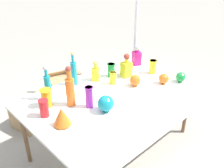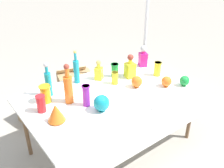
% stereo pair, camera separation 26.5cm
% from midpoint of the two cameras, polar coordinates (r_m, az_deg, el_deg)
% --- Properties ---
extents(ground_plane, '(40.00, 40.00, 0.00)m').
position_cam_midpoint_polar(ground_plane, '(3.16, -2.47, -13.86)').
color(ground_plane, '#A0998C').
extents(display_table, '(1.90, 1.13, 0.76)m').
position_cam_midpoint_polar(display_table, '(2.70, -2.18, -3.31)').
color(display_table, white).
rests_on(display_table, ground).
extents(tall_bottle_0, '(0.06, 0.06, 0.38)m').
position_cam_midpoint_polar(tall_bottle_0, '(2.62, -17.31, -0.38)').
color(tall_bottle_0, teal).
rests_on(tall_bottle_0, display_table).
extents(tall_bottle_1, '(0.09, 0.09, 0.42)m').
position_cam_midpoint_polar(tall_bottle_1, '(2.46, -12.61, -1.36)').
color(tall_bottle_1, orange).
rests_on(tall_bottle_1, display_table).
extents(tall_bottle_2, '(0.07, 0.07, 0.40)m').
position_cam_midpoint_polar(tall_bottle_2, '(2.83, -11.39, 2.60)').
color(tall_bottle_2, teal).
rests_on(tall_bottle_2, display_table).
extents(square_decanter_0, '(0.13, 0.13, 0.28)m').
position_cam_midpoint_polar(square_decanter_0, '(3.29, 3.36, 6.45)').
color(square_decanter_0, '#C61972').
rests_on(square_decanter_0, display_table).
extents(square_decanter_1, '(0.12, 0.12, 0.24)m').
position_cam_midpoint_polar(square_decanter_1, '(2.91, -6.32, 2.56)').
color(square_decanter_1, yellow).
rests_on(square_decanter_1, display_table).
extents(square_decanter_2, '(0.12, 0.12, 0.29)m').
position_cam_midpoint_polar(square_decanter_2, '(2.98, 0.77, 3.77)').
color(square_decanter_2, yellow).
rests_on(square_decanter_2, display_table).
extents(slender_vase_0, '(0.09, 0.09, 0.17)m').
position_cam_midpoint_polar(slender_vase_0, '(3.09, 6.89, 3.97)').
color(slender_vase_0, yellow).
rests_on(slender_vase_0, display_table).
extents(slender_vase_1, '(0.09, 0.09, 0.22)m').
position_cam_midpoint_polar(slender_vase_1, '(2.42, -8.38, -2.92)').
color(slender_vase_1, purple).
rests_on(slender_vase_1, display_table).
extents(slender_vase_2, '(0.12, 0.12, 0.18)m').
position_cam_midpoint_polar(slender_vase_2, '(2.54, -17.69, -3.04)').
color(slender_vase_2, orange).
rests_on(slender_vase_2, display_table).
extents(slender_vase_3, '(0.10, 0.10, 0.17)m').
position_cam_midpoint_polar(slender_vase_3, '(2.99, -2.73, 3.21)').
color(slender_vase_3, '#198C38').
rests_on(slender_vase_3, display_table).
extents(slender_vase_4, '(0.09, 0.09, 0.17)m').
position_cam_midpoint_polar(slender_vase_4, '(2.40, -18.39, -5.26)').
color(slender_vase_4, red).
rests_on(slender_vase_4, display_table).
extents(slender_vase_5, '(0.08, 0.08, 0.15)m').
position_cam_midpoint_polar(slender_vase_5, '(2.83, -2.44, 1.43)').
color(slender_vase_5, yellow).
rests_on(slender_vase_5, display_table).
extents(fluted_vase_0, '(0.16, 0.16, 0.18)m').
position_cam_midpoint_polar(fluted_vase_0, '(2.25, -14.77, -7.27)').
color(fluted_vase_0, orange).
rests_on(fluted_vase_0, display_table).
extents(round_bowl_0, '(0.12, 0.12, 0.13)m').
position_cam_midpoint_polar(round_bowl_0, '(2.79, 2.64, 0.78)').
color(round_bowl_0, orange).
rests_on(round_bowl_0, display_table).
extents(round_bowl_1, '(0.12, 0.12, 0.12)m').
position_cam_midpoint_polar(round_bowl_1, '(2.87, 9.19, 1.16)').
color(round_bowl_1, orange).
rests_on(round_bowl_1, display_table).
extents(round_bowl_2, '(0.16, 0.16, 0.16)m').
position_cam_midpoint_polar(round_bowl_2, '(2.36, -4.66, -4.57)').
color(round_bowl_2, teal).
rests_on(round_bowl_2, display_table).
extents(round_bowl_3, '(0.11, 0.11, 0.12)m').
position_cam_midpoint_polar(round_bowl_3, '(2.95, 12.97, 1.50)').
color(round_bowl_3, '#198C38').
rests_on(round_bowl_3, display_table).
extents(price_tag_left, '(0.06, 0.03, 0.04)m').
position_cam_midpoint_polar(price_tag_left, '(2.47, 7.35, -4.79)').
color(price_tag_left, white).
rests_on(price_tag_left, display_table).
extents(price_tag_center, '(0.06, 0.02, 0.04)m').
position_cam_midpoint_polar(price_tag_center, '(2.75, 12.36, -1.56)').
color(price_tag_center, white).
rests_on(price_tag_center, display_table).
extents(price_tag_right, '(0.06, 0.03, 0.04)m').
position_cam_midpoint_polar(price_tag_right, '(2.83, 13.23, -0.75)').
color(price_tag_right, white).
rests_on(price_tag_right, display_table).
extents(cardboard_box_behind_left, '(0.63, 0.53, 0.43)m').
position_cam_midpoint_polar(cardboard_box_behind_left, '(4.09, -12.14, -0.58)').
color(cardboard_box_behind_left, tan).
rests_on(cardboard_box_behind_left, ground).
extents(cardboard_box_behind_right, '(0.58, 0.48, 0.38)m').
position_cam_midpoint_polar(cardboard_box_behind_right, '(3.62, -19.54, -6.37)').
color(cardboard_box_behind_right, tan).
rests_on(cardboard_box_behind_right, ground).
extents(canopy_pole, '(0.18, 0.18, 2.23)m').
position_cam_midpoint_polar(canopy_pole, '(3.79, 3.30, 9.09)').
color(canopy_pole, silver).
rests_on(canopy_pole, ground).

